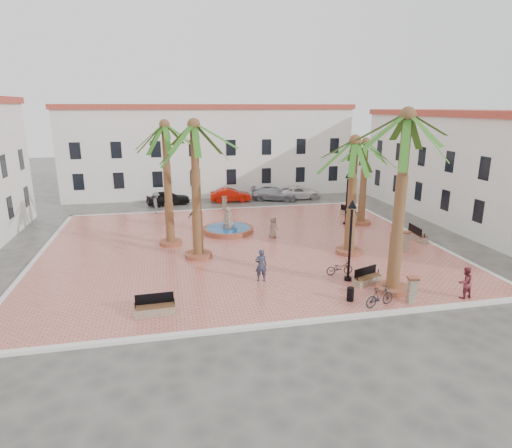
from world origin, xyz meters
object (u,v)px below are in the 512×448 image
Objects in this scene: palm_nw at (165,138)px; cyclist_b at (465,283)px; palm_ne at (365,152)px; pedestrian_north at (156,203)px; palm_s at (406,136)px; bench_se at (367,279)px; cyclist_a at (261,265)px; litter_bin at (350,294)px; bench_s at (155,309)px; bench_ne at (349,213)px; pedestrian_east at (349,216)px; pedestrian_fountain_a at (273,227)px; pedestrian_fountain_b at (195,218)px; bollard_n at (225,203)px; bicycle_a at (340,268)px; bench_e at (417,236)px; car_red at (231,195)px; bollard_se at (412,290)px; lamppost_e at (347,190)px; car_white at (298,192)px; fountain at (228,229)px; car_black at (168,198)px; bollard_e at (405,241)px; palm_sw at (194,141)px; lamppost_s at (351,227)px; bicycle_b at (380,297)px; car_silver at (274,194)px; palm_e at (354,155)px.

palm_nw reaches higher than cyclist_b.
palm_ne reaches higher than pedestrian_north.
palm_s is (10.94, -10.23, 0.66)m from palm_nw.
cyclist_a is at bearing 143.22° from bench_se.
bench_se is 2.47m from litter_bin.
pedestrian_north is at bearing 88.28° from bench_s.
pedestrian_east reaches higher than bench_ne.
cyclist_b is at bearing -84.61° from pedestrian_fountain_a.
pedestrian_fountain_b reaches higher than pedestrian_east.
pedestrian_fountain_a is (2.23, -9.12, 0.14)m from bollard_n.
bicycle_a is 7.84m from pedestrian_fountain_a.
bench_e is 19.30m from car_red.
palm_nw is at bearing 127.62° from litter_bin.
bollard_se is 0.84× the size of pedestrian_fountain_a.
bollard_se is at bearing -100.85° from lamppost_e.
bollard_n is (-10.21, 4.29, 0.40)m from bench_ne.
palm_s is 4.95× the size of bench_s.
car_white is (2.17, 24.88, -0.18)m from bollard_se.
palm_s is 1.33× the size of palm_ne.
palm_ne is (10.82, 0.18, 5.43)m from fountain.
bench_e is at bearing -67.90° from palm_ne.
bench_e is 1.11× the size of pedestrian_fountain_b.
bollard_e is at bearing -153.73° from car_black.
palm_sw is at bearing 59.04° from bicycle_a.
lamppost_s is 4.40m from bollard_se.
car_black is 6.17m from car_red.
bollard_n is 0.77× the size of bicycle_b.
pedestrian_north is at bearing -70.40° from cyclist_a.
bollard_e is (9.90, -13.83, 0.05)m from bollard_n.
pedestrian_fountain_a is (-2.08, 8.44, -2.25)m from lamppost_s.
bench_e is at bearing 58.42° from pedestrian_east.
bench_e is at bearing 36.65° from lamppost_s.
lamppost_e is 2.63× the size of pedestrian_fountain_a.
palm_sw is at bearing -40.63° from cyclist_b.
lamppost_s is at bearing 68.61° from litter_bin.
palm_sw is at bearing 172.13° from car_black.
lamppost_s is 0.97× the size of car_silver.
lamppost_e is at bearing -37.63° from bollard_n.
lamppost_s is at bearing -64.47° from fountain.
car_black is at bearing 111.28° from fountain.
fountain reaches higher than car_silver.
bench_e is 0.49× the size of car_red.
bicycle_a is (-4.64, -9.92, -2.40)m from lamppost_e.
pedestrian_east is (4.36, 13.49, 0.31)m from bicycle_b.
palm_ne is 4.35× the size of pedestrian_fountain_a.
bicycle_a is at bearing 124.20° from palm_s.
bollard_e is at bearing -62.81° from bicycle_a.
palm_e reaches higher than fountain.
palm_s is at bearing -74.41° from bench_se.
fountain reaches higher than litter_bin.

